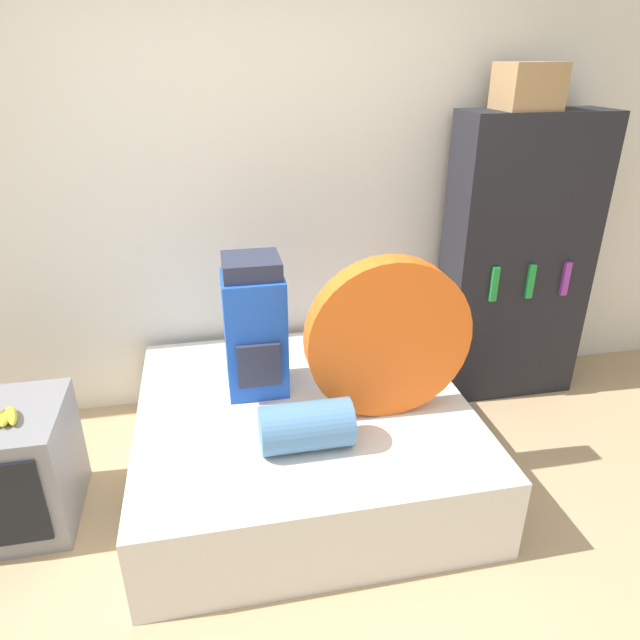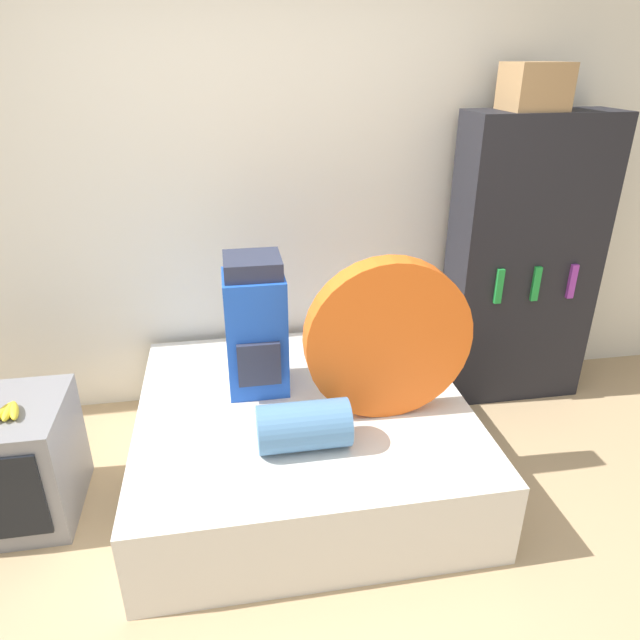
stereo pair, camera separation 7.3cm
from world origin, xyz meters
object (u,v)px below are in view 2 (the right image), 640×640
backpack (256,327)px  tent_bag (388,339)px  sleeping_roll (304,426)px  cardboard_box (535,86)px  bookshelf (522,263)px  television (8,463)px

backpack → tent_bag: size_ratio=0.91×
backpack → tent_bag: (0.59, -0.33, 0.05)m
sleeping_roll → tent_bag: bearing=26.5°
cardboard_box → bookshelf: bearing=5.5°
bookshelf → television: bearing=-166.8°
tent_bag → bookshelf: 1.27m
bookshelf → cardboard_box: 0.99m
tent_bag → cardboard_box: (0.95, 0.72, 1.04)m
television → backpack: bearing=12.8°
television → cardboard_box: (2.73, 0.65, 1.56)m
sleeping_roll → cardboard_box: 2.12m
backpack → television: size_ratio=1.22×
backpack → television: bearing=-167.2°
backpack → tent_bag: 0.68m
bookshelf → cardboard_box: bearing=-174.5°
sleeping_roll → television: sleeping_roll is taller
television → bookshelf: 2.96m
sleeping_roll → television: size_ratio=0.70×
backpack → sleeping_roll: size_ratio=1.75×
television → cardboard_box: 3.21m
sleeping_roll → television: bearing=168.4°
bookshelf → cardboard_box: (-0.10, -0.01, 0.99)m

